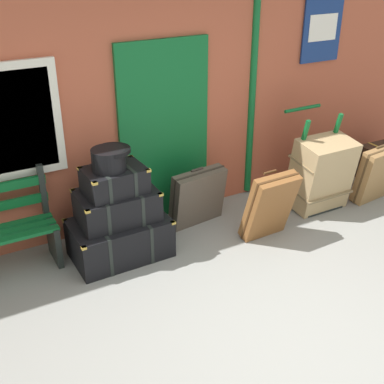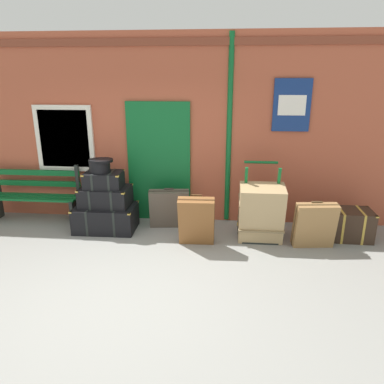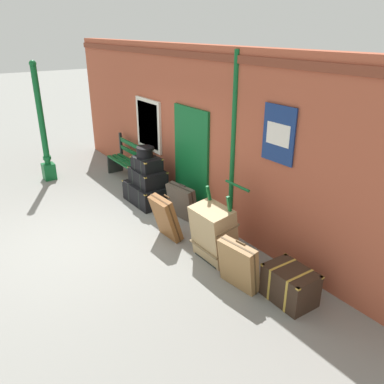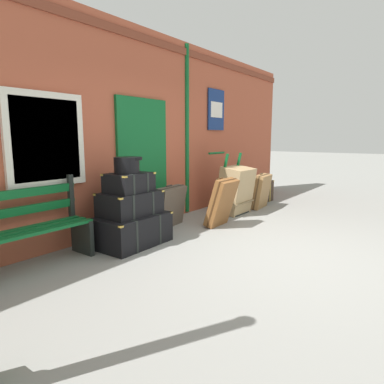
# 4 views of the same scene
# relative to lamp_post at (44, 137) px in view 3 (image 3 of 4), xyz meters

# --- Properties ---
(ground_plane) EXTENTS (60.00, 60.00, 0.00)m
(ground_plane) POSITION_rel_lamp_post_xyz_m (3.38, -0.54, -1.06)
(ground_plane) COLOR gray
(brick_facade) EXTENTS (10.40, 0.35, 3.20)m
(brick_facade) POSITION_rel_lamp_post_xyz_m (3.37, 2.05, 0.54)
(brick_facade) COLOR #AD5138
(brick_facade) RESTS_ON ground
(lamp_post) EXTENTS (0.28, 0.28, 2.81)m
(lamp_post) POSITION_rel_lamp_post_xyz_m (0.00, 0.00, 0.00)
(lamp_post) COLOR #0F5B28
(lamp_post) RESTS_ON ground
(platform_bench) EXTENTS (1.60, 0.43, 1.01)m
(platform_bench) POSITION_rel_lamp_post_xyz_m (1.21, 1.62, -0.61)
(platform_bench) COLOR #0F5B28
(platform_bench) RESTS_ON ground
(steamer_trunk_base) EXTENTS (1.02, 0.67, 0.43)m
(steamer_trunk_base) POSITION_rel_lamp_post_xyz_m (2.60, 1.31, -0.85)
(steamer_trunk_base) COLOR black
(steamer_trunk_base) RESTS_ON ground
(steamer_trunk_middle) EXTENTS (0.82, 0.56, 0.33)m
(steamer_trunk_middle) POSITION_rel_lamp_post_xyz_m (2.61, 1.34, -0.48)
(steamer_trunk_middle) COLOR black
(steamer_trunk_middle) RESTS_ON steamer_trunk_base
(steamer_trunk_top) EXTENTS (0.63, 0.48, 0.27)m
(steamer_trunk_top) POSITION_rel_lamp_post_xyz_m (2.60, 1.34, -0.19)
(steamer_trunk_top) COLOR black
(steamer_trunk_top) RESTS_ON steamer_trunk_middle
(round_hatbox) EXTENTS (0.39, 0.35, 0.22)m
(round_hatbox) POSITION_rel_lamp_post_xyz_m (2.56, 1.33, 0.07)
(round_hatbox) COLOR black
(round_hatbox) RESTS_ON steamer_trunk_top
(porters_trolley) EXTENTS (0.71, 0.63, 1.19)m
(porters_trolley) POSITION_rel_lamp_post_xyz_m (5.16, 1.29, -0.79)
(porters_trolley) COLOR black
(porters_trolley) RESTS_ON ground
(large_brown_trunk) EXTENTS (0.70, 0.56, 0.93)m
(large_brown_trunk) POSITION_rel_lamp_post_xyz_m (5.16, 1.11, -0.59)
(large_brown_trunk) COLOR tan
(large_brown_trunk) RESTS_ON ground
(suitcase_olive) EXTENTS (0.70, 0.36, 0.70)m
(suitcase_olive) POSITION_rel_lamp_post_xyz_m (3.65, 1.51, -0.72)
(suitcase_olive) COLOR #51473D
(suitcase_olive) RESTS_ON ground
(suitcase_slate) EXTENTS (0.56, 0.41, 0.82)m
(suitcase_slate) POSITION_rel_lamp_post_xyz_m (4.17, 0.82, -0.65)
(suitcase_slate) COLOR brown
(suitcase_slate) RESTS_ON ground
(suitcase_cream) EXTENTS (0.64, 0.35, 0.74)m
(suitcase_cream) POSITION_rel_lamp_post_xyz_m (5.95, 0.94, -0.70)
(suitcase_cream) COLOR olive
(suitcase_cream) RESTS_ON ground
(corner_trunk) EXTENTS (0.70, 0.51, 0.49)m
(corner_trunk) POSITION_rel_lamp_post_xyz_m (6.58, 1.32, -0.82)
(corner_trunk) COLOR #332319
(corner_trunk) RESTS_ON ground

